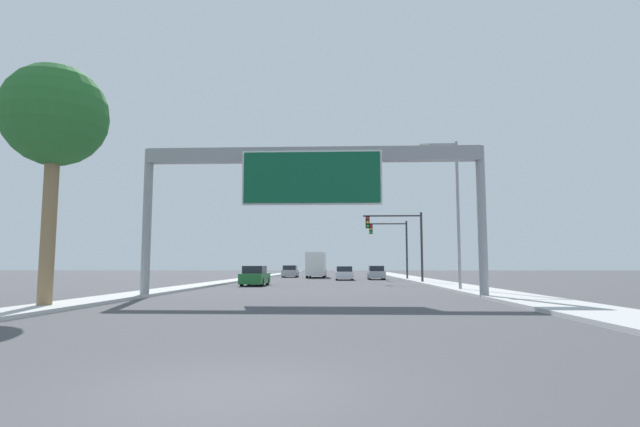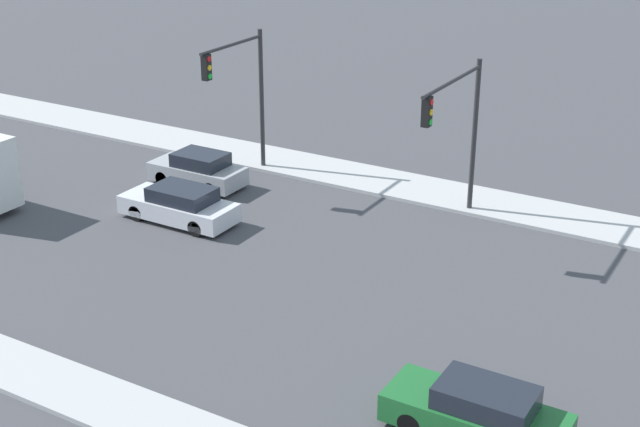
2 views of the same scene
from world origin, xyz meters
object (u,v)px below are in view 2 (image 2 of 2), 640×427
object	(u,v)px
car_near_center	(478,413)
car_far_left	(198,170)
traffic_light_mid_block	(244,83)
traffic_light_near_intersection	(459,120)
car_far_center	(179,205)

from	to	relation	value
car_near_center	car_far_left	size ratio (longest dim) A/B	1.10
car_far_left	traffic_light_mid_block	bearing A→B (deg)	-31.54
car_far_left	traffic_light_near_intersection	world-z (taller)	traffic_light_near_intersection
car_near_center	car_far_left	bearing A→B (deg)	58.08
car_near_center	traffic_light_mid_block	bearing A→B (deg)	51.59
car_far_left	traffic_light_near_intersection	distance (m)	11.84
traffic_light_mid_block	traffic_light_near_intersection	bearing A→B (deg)	-92.08
traffic_light_near_intersection	traffic_light_mid_block	world-z (taller)	traffic_light_mid_block
traffic_light_near_intersection	car_near_center	bearing A→B (deg)	-154.82
traffic_light_near_intersection	car_far_center	bearing A→B (deg)	118.33
traffic_light_near_intersection	traffic_light_mid_block	size ratio (longest dim) A/B	0.98
car_far_left	traffic_light_near_intersection	bearing A→B (deg)	-82.04
car_near_center	traffic_light_mid_block	size ratio (longest dim) A/B	0.73
car_near_center	car_far_center	distance (m)	16.61
car_far_center	car_near_center	bearing A→B (deg)	-114.92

